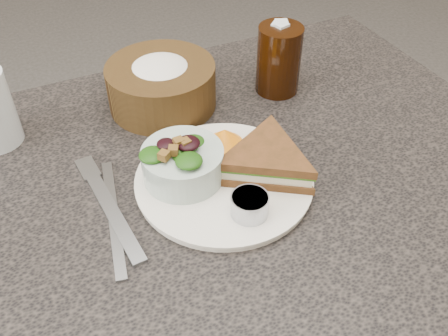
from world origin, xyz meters
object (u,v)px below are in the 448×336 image
at_px(dining_table, 214,312).
at_px(cola_glass, 279,57).
at_px(salad_bowl, 183,159).
at_px(dressing_ramekin, 250,205).
at_px(dinner_plate, 224,181).
at_px(sandwich, 267,161).
at_px(bread_basket, 161,79).

relative_size(dining_table, cola_glass, 7.55).
bearing_deg(dining_table, salad_bowl, 178.32).
bearing_deg(dressing_ramekin, salad_bowl, 116.74).
relative_size(dinner_plate, salad_bowl, 2.18).
height_order(sandwich, salad_bowl, salad_bowl).
bearing_deg(cola_glass, bread_basket, 168.36).
xyz_separation_m(sandwich, cola_glass, (0.13, 0.20, 0.03)).
bearing_deg(dinner_plate, cola_glass, 43.64).
xyz_separation_m(dinner_plate, dressing_ramekin, (0.00, -0.08, 0.02)).
distance_m(dressing_ramekin, bread_basket, 0.30).
bearing_deg(bread_basket, sandwich, -73.37).
height_order(sandwich, dressing_ramekin, sandwich).
distance_m(dining_table, salad_bowl, 0.42).
height_order(salad_bowl, cola_glass, cola_glass).
xyz_separation_m(dining_table, bread_basket, (-0.00, 0.20, 0.43)).
relative_size(sandwich, cola_glass, 1.23).
xyz_separation_m(dining_table, dinner_plate, (0.01, -0.03, 0.38)).
bearing_deg(bread_basket, dining_table, -89.38).
xyz_separation_m(salad_bowl, bread_basket, (0.04, 0.20, 0.01)).
height_order(dining_table, dressing_ramekin, dressing_ramekin).
bearing_deg(dressing_ramekin, bread_basket, 92.29).
bearing_deg(bread_basket, dressing_ramekin, -87.71).
relative_size(dining_table, dressing_ramekin, 19.49).
relative_size(dining_table, salad_bowl, 8.62).
height_order(dining_table, bread_basket, bread_basket).
xyz_separation_m(sandwich, bread_basket, (-0.07, 0.24, 0.02)).
distance_m(dining_table, cola_glass, 0.51).
bearing_deg(salad_bowl, cola_glass, 32.66).
bearing_deg(dinner_plate, dressing_ramekin, -89.18).
height_order(salad_bowl, bread_basket, bread_basket).
distance_m(dressing_ramekin, cola_glass, 0.32).
xyz_separation_m(dinner_plate, sandwich, (0.06, -0.01, 0.03)).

